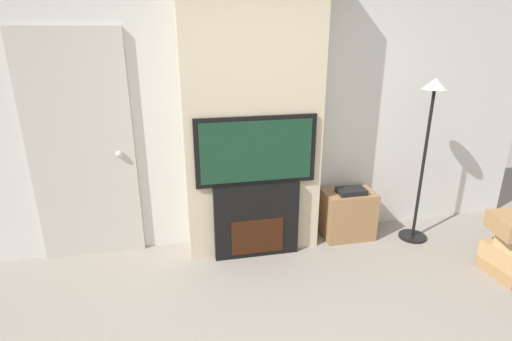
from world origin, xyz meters
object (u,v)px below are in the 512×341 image
(television, at_px, (256,151))
(floor_lamp, at_px, (427,136))
(fireplace, at_px, (256,219))
(media_stand, at_px, (348,214))

(television, distance_m, floor_lamp, 1.65)
(fireplace, distance_m, media_stand, 1.00)
(television, height_order, floor_lamp, floor_lamp)
(fireplace, height_order, floor_lamp, floor_lamp)
(television, xyz_separation_m, floor_lamp, (1.65, -0.04, 0.05))
(floor_lamp, bearing_deg, media_stand, 165.21)
(television, relative_size, floor_lamp, 0.67)
(fireplace, relative_size, floor_lamp, 0.49)
(floor_lamp, height_order, media_stand, floor_lamp)
(fireplace, bearing_deg, media_stand, 7.53)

